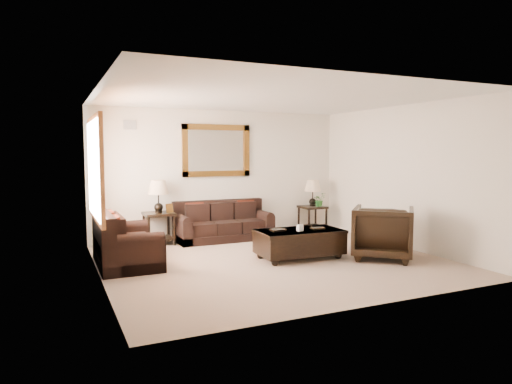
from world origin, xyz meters
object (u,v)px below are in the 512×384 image
end_table_right (313,198)px  coffee_table (299,241)px  loveseat (123,246)px  armchair (383,230)px  sofa (223,226)px  end_table_left (159,203)px

end_table_right → coffee_table: end_table_right is taller
loveseat → armchair: (4.11, -1.36, 0.18)m
armchair → coffee_table: bearing=18.2°
sofa → loveseat: 2.61m
end_table_left → armchair: (3.21, -2.80, -0.33)m
end_table_right → coffee_table: size_ratio=0.79×
coffee_table → loveseat: bearing=167.1°
end_table_right → loveseat: bearing=-161.8°
end_table_left → coffee_table: 2.97m
loveseat → end_table_left: 1.77m
loveseat → armchair: bearing=-108.3°
sofa → coffee_table: (0.60, -2.14, 0.02)m
loveseat → end_table_left: size_ratio=1.22×
end_table_right → coffee_table: (-1.62, -2.22, -0.46)m
loveseat → end_table_left: end_table_left is taller
sofa → end_table_left: (-1.32, 0.06, 0.54)m
sofa → armchair: bearing=-55.3°
coffee_table → armchair: armchair is taller
loveseat → end_table_right: (4.44, 1.46, 0.45)m
end_table_right → armchair: (-0.33, -2.82, -0.27)m
end_table_right → coffee_table: 2.79m
loveseat → end_table_right: bearing=-71.8°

